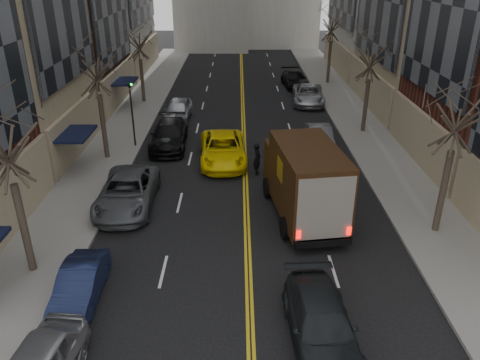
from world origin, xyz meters
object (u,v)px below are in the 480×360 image
object	(u,v)px
taxi	(223,149)
pedestrian	(257,159)
observer_sedan	(321,325)
ups_truck	(304,181)

from	to	relation	value
taxi	pedestrian	bearing A→B (deg)	-46.09
observer_sedan	taxi	bearing A→B (deg)	100.15
ups_truck	observer_sedan	world-z (taller)	ups_truck
taxi	pedestrian	distance (m)	2.82
observer_sedan	taxi	xyz separation A→B (m)	(-3.67, 15.48, 0.09)
observer_sedan	ups_truck	bearing A→B (deg)	83.76
observer_sedan	pedestrian	size ratio (longest dim) A/B	2.72
ups_truck	taxi	world-z (taller)	ups_truck
taxi	observer_sedan	bearing A→B (deg)	-80.19
ups_truck	pedestrian	distance (m)	5.57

